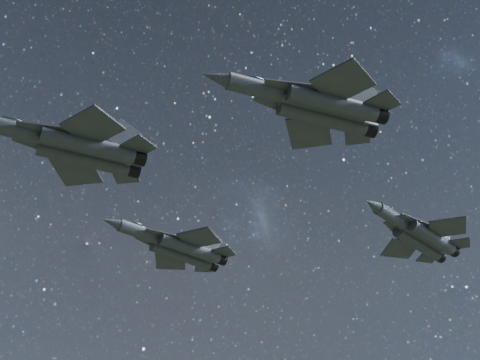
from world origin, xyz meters
name	(u,v)px	position (x,y,z in m)	size (l,w,h in m)	color
jet_lead	(71,146)	(-16.21, 4.02, 154.81)	(19.94, 14.01, 5.03)	#2D3338
jet_left	(176,246)	(0.06, 14.53, 153.01)	(17.13, 11.93, 4.31)	#2D3338
jet_right	(313,104)	(1.61, -13.34, 153.98)	(18.66, 12.98, 4.69)	#2D3338
jet_slot	(418,234)	(25.93, 0.71, 154.66)	(17.62, 11.95, 4.43)	#2D3338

